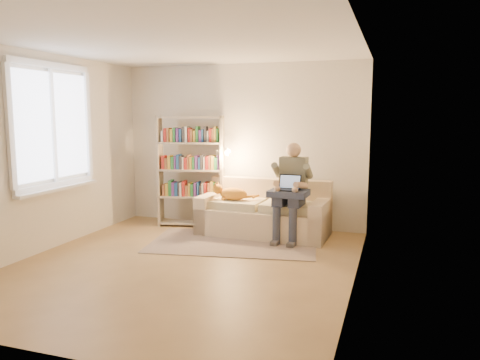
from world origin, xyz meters
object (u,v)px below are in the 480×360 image
(person, at_px, (291,186))
(sofa, at_px, (264,215))
(cat, at_px, (233,193))
(laptop, at_px, (288,186))
(bookshelf, at_px, (191,166))

(person, bearing_deg, sofa, 161.72)
(sofa, distance_m, cat, 0.58)
(cat, bearing_deg, laptop, -9.43)
(person, xyz_separation_m, laptop, (-0.02, -0.12, 0.01))
(laptop, bearing_deg, bookshelf, 167.46)
(sofa, xyz_separation_m, person, (0.44, -0.17, 0.49))
(person, relative_size, bookshelf, 0.78)
(sofa, bearing_deg, laptop, -32.01)
(sofa, height_order, cat, sofa)
(bookshelf, bearing_deg, laptop, -26.84)
(laptop, distance_m, bookshelf, 1.76)
(cat, distance_m, bookshelf, 0.92)
(laptop, bearing_deg, person, 83.25)
(cat, height_order, bookshelf, bookshelf)
(sofa, relative_size, laptop, 6.08)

